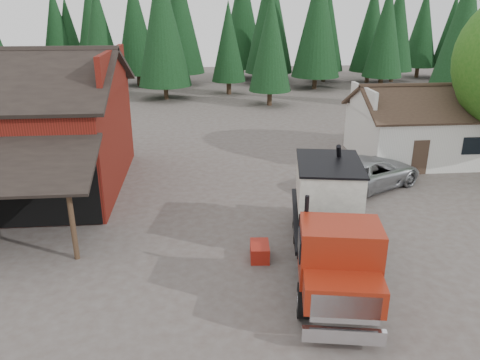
{
  "coord_description": "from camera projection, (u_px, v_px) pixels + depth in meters",
  "views": [
    {
      "loc": [
        -0.85,
        -13.99,
        9.05
      ],
      "look_at": [
        0.9,
        5.21,
        1.8
      ],
      "focal_mm": 35.0,
      "sensor_mm": 36.0,
      "label": 1
    }
  ],
  "objects": [
    {
      "name": "farmhouse",
      "position": [
        423.0,
        132.0,
        28.93
      ],
      "size": [
        8.6,
        6.42,
        4.65
      ],
      "color": "silver",
      "rests_on": "ground"
    },
    {
      "name": "near_pine_b",
      "position": [
        271.0,
        41.0,
        42.7
      ],
      "size": [
        3.96,
        3.96,
        10.4
      ],
      "color": "#382619",
      "rests_on": "ground"
    },
    {
      "name": "ground",
      "position": [
        228.0,
        281.0,
        16.3
      ],
      "size": [
        120.0,
        120.0,
        0.0
      ],
      "primitive_type": "plane",
      "color": "#4B413B",
      "rests_on": "ground"
    },
    {
      "name": "near_pine_c",
      "position": [
        463.0,
        31.0,
        39.98
      ],
      "size": [
        4.84,
        4.84,
        12.4
      ],
      "color": "#382619",
      "rests_on": "ground"
    },
    {
      "name": "near_pine_d",
      "position": [
        162.0,
        23.0,
        45.04
      ],
      "size": [
        5.28,
        5.28,
        13.4
      ],
      "color": "#382619",
      "rests_on": "ground"
    },
    {
      "name": "silver_car",
      "position": [
        369.0,
        172.0,
        24.45
      ],
      "size": [
        6.58,
        5.33,
        1.67
      ],
      "primitive_type": "imported",
      "rotation": [
        0.0,
        0.0,
        2.08
      ],
      "color": "#A3A6AA",
      "rests_on": "ground"
    },
    {
      "name": "feed_truck",
      "position": [
        331.0,
        219.0,
        16.56
      ],
      "size": [
        3.95,
        9.35,
        4.1
      ],
      "rotation": [
        0.0,
        0.0,
        -0.18
      ],
      "color": "black",
      "rests_on": "ground"
    },
    {
      "name": "equip_box",
      "position": [
        260.0,
        251.0,
        17.68
      ],
      "size": [
        0.79,
        1.15,
        0.6
      ],
      "primitive_type": "cube",
      "rotation": [
        0.0,
        0.0,
        -0.08
      ],
      "color": "maroon",
      "rests_on": "ground"
    },
    {
      "name": "conifer_backdrop",
      "position": [
        204.0,
        86.0,
        55.45
      ],
      "size": [
        76.0,
        16.0,
        16.0
      ],
      "primitive_type": null,
      "color": "black",
      "rests_on": "ground"
    }
  ]
}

